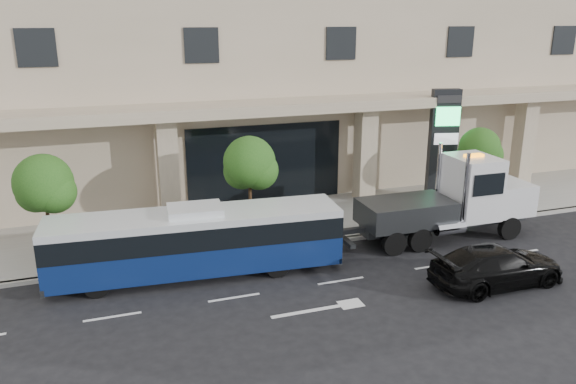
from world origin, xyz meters
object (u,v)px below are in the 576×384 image
black_sedan (497,266)px  tow_truck (454,201)px  signage_pylon (443,144)px  city_bus (196,240)px

black_sedan → tow_truck: bearing=-16.0°
signage_pylon → black_sedan: bearing=-98.1°
city_bus → tow_truck: bearing=5.2°
city_bus → signage_pylon: size_ratio=1.89×
tow_truck → signage_pylon: (2.37, 4.59, 1.39)m
black_sedan → signage_pylon: signage_pylon is taller
tow_truck → black_sedan: 4.70m
signage_pylon → city_bus: bearing=-147.1°
city_bus → tow_truck: 11.19m
tow_truck → black_sedan: bearing=-104.4°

